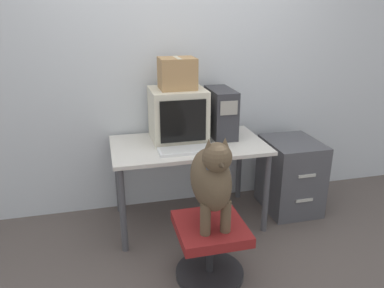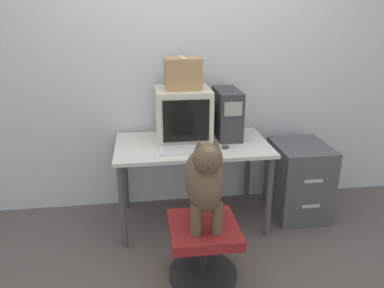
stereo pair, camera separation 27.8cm
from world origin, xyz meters
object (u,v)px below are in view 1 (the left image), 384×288
at_px(office_chair, 210,246).
at_px(filing_cabinet, 290,175).
at_px(pc_tower, 221,113).
at_px(keyboard, 188,150).
at_px(cardboard_box, 177,73).
at_px(dog, 212,178).
at_px(crt_monitor, 178,114).

distance_m(office_chair, filing_cabinet, 1.25).
bearing_deg(filing_cabinet, pc_tower, 167.40).
relative_size(keyboard, cardboard_box, 1.59).
height_order(office_chair, dog, dog).
bearing_deg(crt_monitor, dog, -87.96).
distance_m(crt_monitor, dog, 0.91).
relative_size(keyboard, office_chair, 0.96).
height_order(crt_monitor, keyboard, crt_monitor).
distance_m(pc_tower, filing_cabinet, 0.89).
distance_m(pc_tower, cardboard_box, 0.52).
height_order(keyboard, cardboard_box, cardboard_box).
relative_size(crt_monitor, dog, 0.70).
bearing_deg(cardboard_box, crt_monitor, -90.00).
height_order(office_chair, filing_cabinet, filing_cabinet).
bearing_deg(dog, office_chair, 90.00).
height_order(pc_tower, filing_cabinet, pc_tower).
relative_size(filing_cabinet, cardboard_box, 2.30).
height_order(crt_monitor, pc_tower, crt_monitor).
height_order(dog, cardboard_box, cardboard_box).
bearing_deg(keyboard, pc_tower, 41.35).
height_order(pc_tower, office_chair, pc_tower).
xyz_separation_m(crt_monitor, filing_cabinet, (1.03, -0.13, -0.61)).
height_order(filing_cabinet, cardboard_box, cardboard_box).
relative_size(keyboard, filing_cabinet, 0.69).
relative_size(keyboard, dog, 0.72).
xyz_separation_m(office_chair, cardboard_box, (-0.03, 0.89, 1.04)).
bearing_deg(cardboard_box, filing_cabinet, -7.60).
xyz_separation_m(dog, cardboard_box, (-0.03, 0.89, 0.53)).
xyz_separation_m(pc_tower, office_chair, (-0.35, -0.90, -0.69)).
relative_size(pc_tower, dog, 0.65).
xyz_separation_m(crt_monitor, dog, (0.03, -0.89, -0.19)).
xyz_separation_m(pc_tower, keyboard, (-0.37, -0.33, -0.19)).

